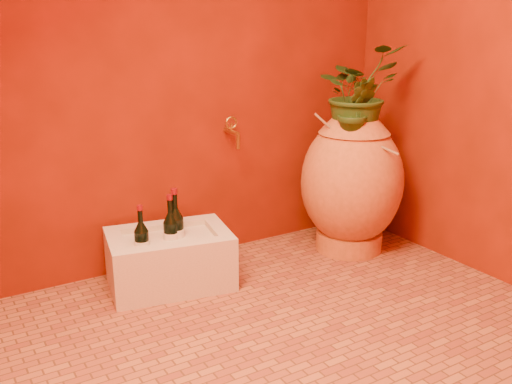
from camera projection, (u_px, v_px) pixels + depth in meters
floor at (288, 334)px, 2.47m from camera, size 2.50×2.50×0.00m
wall_back at (182, 31)px, 2.92m from camera, size 2.50×0.02×2.50m
wall_right at (508, 32)px, 2.73m from camera, size 0.02×2.00×2.50m
amphora at (352, 181)px, 3.27m from camera, size 0.59×0.61×0.84m
stone_basin at (170, 260)px, 2.90m from camera, size 0.67×0.52×0.28m
wine_bottle_a at (142, 243)px, 2.78m from camera, size 0.07×0.07×0.30m
wine_bottle_b at (176, 232)px, 2.88m from camera, size 0.09×0.09×0.35m
wine_bottle_c at (171, 235)px, 2.86m from camera, size 0.08×0.08×0.33m
wall_tap at (233, 131)px, 3.13m from camera, size 0.07×0.15×0.17m
plant_main at (358, 92)px, 3.14m from camera, size 0.49×0.44×0.51m
plant_side at (357, 111)px, 3.05m from camera, size 0.26×0.25×0.37m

